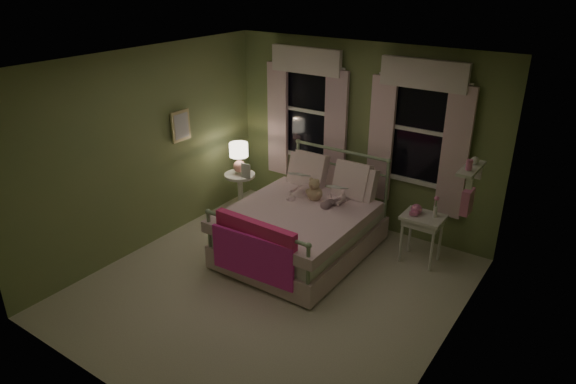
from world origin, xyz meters
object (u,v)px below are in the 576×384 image
Objects in this scene: bed at (303,226)px; child_left at (303,170)px; nightstand_left at (240,188)px; table_lamp at (239,155)px; teddy_bear at (315,191)px; child_right at (340,183)px; nightstand_right at (423,223)px.

child_left reaches higher than bed.
bed is 0.78m from child_left.
table_lamp is (0.00, 0.00, 0.54)m from nightstand_left.
child_left is 1.26m from nightstand_left.
teddy_bear is 0.71× the size of table_lamp.
bed reaches higher than table_lamp.
child_left reaches higher than child_right.
bed is 1.58m from table_lamp.
child_right is 1.07× the size of nightstand_left.
teddy_bear is (0.00, 0.26, 0.41)m from bed.
child_right reaches higher than table_lamp.
nightstand_left is 1.44× the size of table_lamp.
child_right is 1.15m from nightstand_right.
bed is 0.49m from teddy_bear.
child_right is at bearing 56.40° from bed.
child_right is (0.56, 0.00, -0.06)m from child_left.
bed is at bearing -17.13° from table_lamp.
bed is 1.51m from nightstand_right.
table_lamp is at bearing 173.04° from teddy_bear.
child_right is at bearing -167.64° from nightstand_right.
child_left is (-0.28, 0.42, 0.59)m from bed.
teddy_bear is (-0.28, -0.16, -0.13)m from child_right.
child_left is at bearing 9.45° from child_right.
child_right is 1.54× the size of table_lamp.
child_left reaches higher than nightstand_right.
child_left is 1.17× the size of child_right.
table_lamp is at bearing 0.00° from nightstand_left.
teddy_bear is 0.50× the size of nightstand_left.
child_right is 1.69m from table_lamp.
child_left is 0.37m from teddy_bear.
bed is 2.92× the size of child_right.
child_left is 1.27× the size of nightstand_right.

